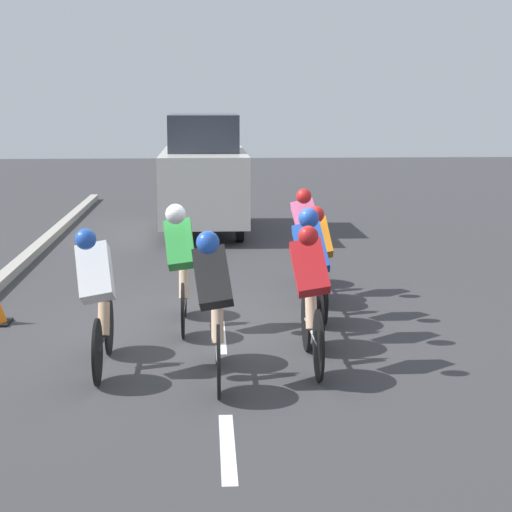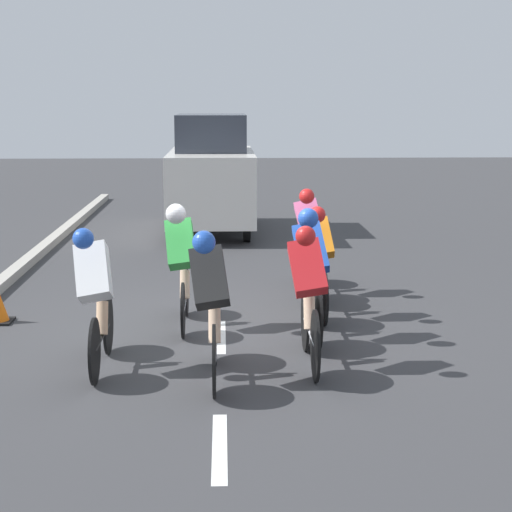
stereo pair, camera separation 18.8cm
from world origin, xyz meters
The scene contains 12 objects.
ground_plane centered at (0.00, 0.00, 0.00)m, with size 60.00×60.00×0.00m, color #38383A.
lane_stripe_near centered at (0.00, 3.53, 0.00)m, with size 0.12×1.40×0.01m, color white.
lane_stripe_mid centered at (0.00, 0.33, 0.00)m, with size 0.12×1.40×0.01m, color white.
lane_stripe_far centered at (0.00, -2.87, 0.00)m, with size 0.12×1.40×0.01m, color white.
cyclist_orange centered at (-1.24, -0.56, 0.74)m, with size 0.40×1.67×1.44m.
cyclist_blue centered at (-1.04, 0.42, 0.81)m, with size 0.42×1.71×1.54m.
cyclist_pink centered at (-1.27, -1.89, 0.79)m, with size 0.44×1.67×1.51m.
cyclist_green centered at (0.46, -0.07, 0.82)m, with size 0.39×1.66×1.54m.
cyclist_black centered at (0.08, 1.93, 0.80)m, with size 0.40×1.71×1.53m.
cyclist_red centered at (-0.90, 1.49, 0.77)m, with size 0.41×1.75×1.51m.
cyclist_white centered at (1.24, 1.52, 0.78)m, with size 0.42×1.66×1.50m.
support_car centered at (0.19, -7.66, 1.18)m, with size 1.70×4.03×2.41m.
Camera 2 is at (-0.04, 9.92, 2.72)m, focal length 60.00 mm.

